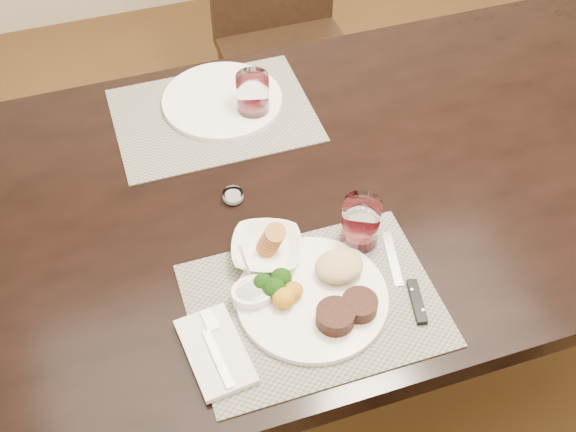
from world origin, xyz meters
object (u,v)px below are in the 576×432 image
object	(u,v)px
chair_far	(283,28)
far_plate	(222,100)
cracker_bowl	(266,249)
dinner_plate	(320,294)
steak_knife	(411,291)
wine_glass_near	(361,224)

from	to	relation	value
chair_far	far_plate	distance (m)	0.74
chair_far	cracker_bowl	size ratio (longest dim) A/B	5.14
dinner_plate	steak_knife	size ratio (longest dim) A/B	1.24
wine_glass_near	far_plate	bearing A→B (deg)	106.82
chair_far	far_plate	world-z (taller)	chair_far
wine_glass_near	far_plate	size ratio (longest dim) A/B	0.36
dinner_plate	cracker_bowl	size ratio (longest dim) A/B	1.62
wine_glass_near	far_plate	world-z (taller)	wine_glass_near
chair_far	cracker_bowl	world-z (taller)	chair_far
far_plate	chair_far	bearing A→B (deg)	60.30
cracker_bowl	wine_glass_near	xyz separation A→B (m)	(0.19, -0.02, 0.03)
chair_far	steak_knife	size ratio (longest dim) A/B	3.93
dinner_plate	wine_glass_near	world-z (taller)	wine_glass_near
steak_knife	wine_glass_near	world-z (taller)	wine_glass_near
steak_knife	cracker_bowl	world-z (taller)	cracker_bowl
steak_knife	cracker_bowl	xyz separation A→B (m)	(-0.23, 0.17, 0.01)
steak_knife	dinner_plate	bearing A→B (deg)	179.13
dinner_plate	wine_glass_near	bearing A→B (deg)	38.79
chair_far	far_plate	size ratio (longest dim) A/B	3.14
steak_knife	far_plate	bearing A→B (deg)	119.07
steak_knife	chair_far	bearing A→B (deg)	95.55
cracker_bowl	chair_far	bearing A→B (deg)	70.64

